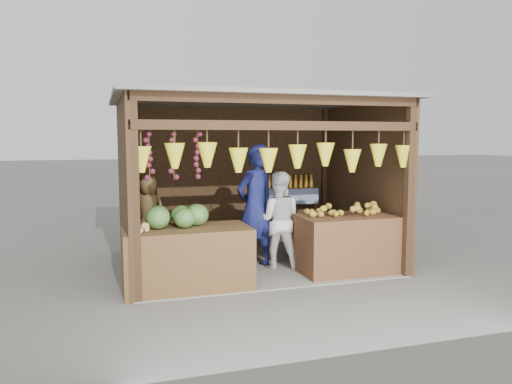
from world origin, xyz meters
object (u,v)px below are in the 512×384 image
at_px(woman_standing, 278,220).
at_px(man_standing, 256,207).
at_px(counter_right, 346,244).
at_px(counter_left, 187,258).
at_px(vendor_seated, 149,211).

bearing_deg(woman_standing, man_standing, 4.80).
bearing_deg(counter_right, woman_standing, 149.89).
distance_m(counter_left, woman_standing, 1.69).
bearing_deg(counter_left, woman_standing, 22.40).
bearing_deg(counter_right, counter_left, -177.60).
xyz_separation_m(counter_right, man_standing, (-1.25, 0.63, 0.53)).
xyz_separation_m(man_standing, woman_standing, (0.33, -0.10, -0.21)).
bearing_deg(woman_standing, counter_right, 170.95).
relative_size(counter_left, man_standing, 0.88).
relative_size(counter_right, woman_standing, 0.95).
bearing_deg(man_standing, woman_standing, 139.49).
bearing_deg(vendor_seated, man_standing, -169.75).
xyz_separation_m(counter_right, vendor_seated, (-2.82, 1.19, 0.46)).
xyz_separation_m(counter_left, woman_standing, (1.53, 0.63, 0.34)).
bearing_deg(counter_right, man_standing, 153.33).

